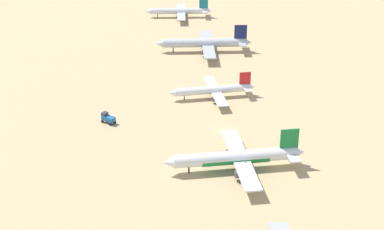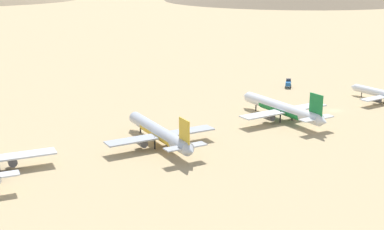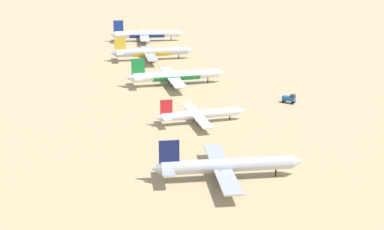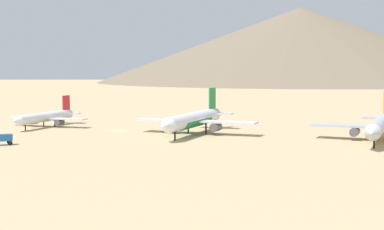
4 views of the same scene
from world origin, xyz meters
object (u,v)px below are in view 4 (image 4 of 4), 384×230
(parked_jet_3, at_px, (194,120))
(service_truck, at_px, (0,137))
(parked_jet_2, at_px, (46,117))
(parked_jet_4, at_px, (379,125))

(parked_jet_3, relative_size, service_truck, 8.21)
(parked_jet_2, xyz_separation_m, parked_jet_3, (-3.54, 53.37, 1.04))
(parked_jet_3, bearing_deg, parked_jet_4, 98.34)
(parked_jet_2, distance_m, parked_jet_4, 105.51)
(parked_jet_3, xyz_separation_m, parked_jet_4, (-7.55, 51.55, -0.12))
(service_truck, bearing_deg, parked_jet_3, 142.34)
(service_truck, bearing_deg, parked_jet_2, -153.67)
(parked_jet_4, bearing_deg, parked_jet_3, -81.66)
(parked_jet_2, bearing_deg, service_truck, 26.33)
(parked_jet_2, height_order, service_truck, parked_jet_2)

